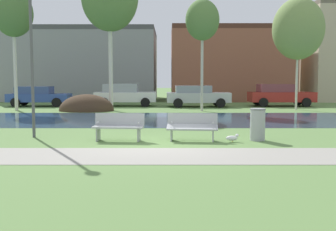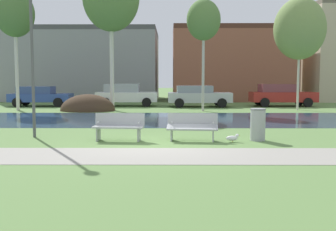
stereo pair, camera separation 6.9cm
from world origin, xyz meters
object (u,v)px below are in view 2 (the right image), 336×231
object	(u,v)px
bench_right	(192,126)
parked_van_nearest_blue	(40,96)
parked_sedan_second_white	(126,94)
parked_wagon_fourth_red	(281,95)
parked_hatch_third_silver	(198,96)
seagull	(233,138)
bench_left	(119,126)
trash_bin	(258,124)
streetlamp	(31,30)

from	to	relation	value
bench_right	parked_van_nearest_blue	distance (m)	18.79
parked_sedan_second_white	parked_wagon_fourth_red	distance (m)	11.07
parked_hatch_third_silver	seagull	bearing A→B (deg)	-89.98
parked_hatch_third_silver	bench_left	bearing A→B (deg)	-103.12
seagull	parked_wagon_fourth_red	size ratio (longest dim) A/B	0.10
trash_bin	parked_van_nearest_blue	bearing A→B (deg)	127.33
bench_left	trash_bin	xyz separation A→B (m)	(4.44, 0.09, 0.06)
bench_right	trash_bin	world-z (taller)	trash_bin
bench_left	trash_bin	world-z (taller)	trash_bin
bench_left	seagull	distance (m)	3.61
bench_left	parked_sedan_second_white	size ratio (longest dim) A/B	0.38
parked_van_nearest_blue	parked_hatch_third_silver	world-z (taller)	parked_hatch_third_silver
parked_sedan_second_white	bench_left	bearing A→B (deg)	-84.52
bench_right	seagull	xyz separation A→B (m)	(1.25, -0.24, -0.34)
bench_left	parked_sedan_second_white	bearing A→B (deg)	95.48
parked_van_nearest_blue	trash_bin	bearing A→B (deg)	-52.67
bench_right	seagull	size ratio (longest dim) A/B	3.75
bench_right	parked_hatch_third_silver	distance (m)	15.43
trash_bin	seagull	world-z (taller)	trash_bin
parked_van_nearest_blue	parked_sedan_second_white	bearing A→B (deg)	1.59
bench_right	seagull	bearing A→B (deg)	-11.05
parked_van_nearest_blue	parked_wagon_fourth_red	world-z (taller)	parked_wagon_fourth_red
seagull	parked_sedan_second_white	distance (m)	17.13
bench_right	parked_van_nearest_blue	world-z (taller)	parked_van_nearest_blue
seagull	parked_van_nearest_blue	world-z (taller)	parked_van_nearest_blue
seagull	parked_hatch_third_silver	world-z (taller)	parked_hatch_third_silver
trash_bin	seagull	distance (m)	1.00
parked_van_nearest_blue	parked_hatch_third_silver	distance (m)	11.23
parked_sedan_second_white	trash_bin	bearing A→B (deg)	-69.50
bench_left	parked_van_nearest_blue	world-z (taller)	parked_van_nearest_blue
bench_left	parked_wagon_fourth_red	size ratio (longest dim) A/B	0.36
streetlamp	parked_van_nearest_blue	bearing A→B (deg)	107.18
streetlamp	parked_hatch_third_silver	world-z (taller)	streetlamp
bench_left	bench_right	world-z (taller)	same
parked_van_nearest_blue	parked_sedan_second_white	xyz separation A→B (m)	(6.09, 0.17, 0.08)
trash_bin	parked_sedan_second_white	world-z (taller)	parked_sedan_second_white
trash_bin	parked_van_nearest_blue	xyz separation A→B (m)	(-12.07, 15.83, 0.21)
streetlamp	parked_hatch_third_silver	xyz separation A→B (m)	(6.54, 14.59, -2.78)
bench_left	bench_right	distance (m)	2.34
bench_left	streetlamp	world-z (taller)	streetlamp
trash_bin	parked_wagon_fourth_red	size ratio (longest dim) A/B	0.23
bench_left	parked_hatch_third_silver	bearing A→B (deg)	76.88
trash_bin	seagull	size ratio (longest dim) A/B	2.35
trash_bin	parked_wagon_fourth_red	world-z (taller)	parked_wagon_fourth_red
trash_bin	streetlamp	distance (m)	8.02
streetlamp	parked_van_nearest_blue	world-z (taller)	streetlamp
seagull	parked_van_nearest_blue	xyz separation A→B (m)	(-11.22, 16.16, 0.62)
streetlamp	bench_left	bearing A→B (deg)	-14.90
parked_wagon_fourth_red	bench_left	bearing A→B (deg)	-120.77
parked_wagon_fourth_red	streetlamp	bearing A→B (deg)	-129.38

